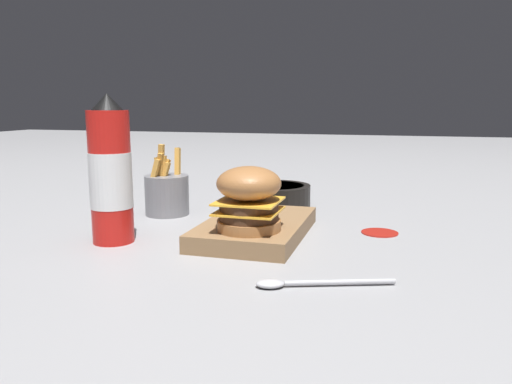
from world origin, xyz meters
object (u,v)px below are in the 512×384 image
burger (246,198)px  fries_basket (167,193)px  spoon (299,283)px  side_bowl (276,195)px  ketchup_bottle (111,175)px  serving_board (256,228)px

burger → fries_basket: size_ratio=0.70×
spoon → burger: bearing=-71.6°
fries_basket → side_bowl: fries_basket is taller
burger → fries_basket: (0.19, 0.23, -0.04)m
fries_basket → spoon: bearing=-134.2°
ketchup_bottle → side_bowl: size_ratio=1.57×
serving_board → ketchup_bottle: size_ratio=1.12×
serving_board → side_bowl: (0.27, 0.03, 0.01)m
ketchup_bottle → fries_basket: size_ratio=1.66×
serving_board → side_bowl: size_ratio=1.76×
fries_basket → ketchup_bottle: bearing=-178.1°
side_bowl → spoon: 0.51m
serving_board → burger: bearing=-177.1°
serving_board → fries_basket: fries_basket is taller
serving_board → ketchup_bottle: ketchup_bottle is taller
spoon → side_bowl: bearing=-92.0°
fries_basket → side_bowl: 0.25m
serving_board → side_bowl: bearing=6.3°
serving_board → spoon: 0.25m
fries_basket → serving_board: bearing=-117.1°
ketchup_bottle → side_bowl: (0.37, -0.19, -0.09)m
fries_basket → burger: bearing=-128.9°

